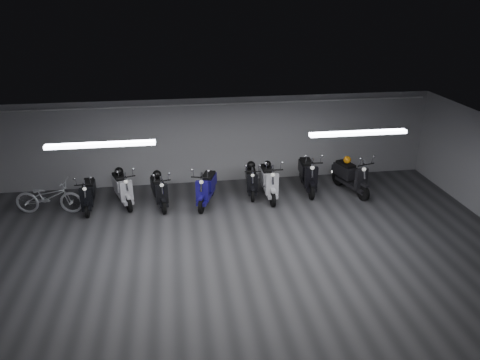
{
  "coord_description": "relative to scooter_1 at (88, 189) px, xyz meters",
  "views": [
    {
      "loc": [
        -1.34,
        -9.03,
        5.98
      ],
      "look_at": [
        0.35,
        2.5,
        1.05
      ],
      "focal_mm": 34.31,
      "sensor_mm": 36.0,
      "label": 1
    }
  ],
  "objects": [
    {
      "name": "scooter_6",
      "position": [
        5.31,
        0.04,
        0.09
      ],
      "size": [
        0.63,
        1.88,
        1.4
      ],
      "primitive_type": null,
      "rotation": [
        0.0,
        0.0,
        -0.0
      ],
      "color": "silver",
      "rests_on": "floor"
    },
    {
      "name": "fluor_strip_left",
      "position": [
        0.93,
        -2.47,
        2.13
      ],
      "size": [
        2.4,
        0.18,
        0.08
      ],
      "primitive_type": "cube",
      "color": "white",
      "rests_on": "ceiling"
    },
    {
      "name": "ceiling",
      "position": [
        3.93,
        -3.47,
        2.19
      ],
      "size": [
        14.0,
        10.0,
        0.01
      ],
      "primitive_type": "cube",
      "color": "slate",
      "rests_on": "ground"
    },
    {
      "name": "helmet_0",
      "position": [
        5.31,
        0.3,
        0.37
      ],
      "size": [
        0.23,
        0.23,
        0.23
      ],
      "primitive_type": "sphere",
      "color": "black",
      "rests_on": "scooter_6"
    },
    {
      "name": "back_wall",
      "position": [
        3.93,
        1.54,
        0.79
      ],
      "size": [
        14.0,
        0.01,
        2.8
      ],
      "primitive_type": "cube",
      "color": "#969698",
      "rests_on": "ground"
    },
    {
      "name": "floor",
      "position": [
        3.93,
        -3.47,
        -0.62
      ],
      "size": [
        14.0,
        10.0,
        0.01
      ],
      "primitive_type": "cube",
      "color": "#323134",
      "rests_on": "ground"
    },
    {
      "name": "scooter_1",
      "position": [
        0.0,
        0.0,
        0.0
      ],
      "size": [
        0.62,
        1.67,
        1.23
      ],
      "primitive_type": null,
      "rotation": [
        0.0,
        0.0,
        0.04
      ],
      "color": "black",
      "rests_on": "floor"
    },
    {
      "name": "scooter_2",
      "position": [
        0.96,
        0.2,
        0.05
      ],
      "size": [
        1.15,
        1.87,
        1.32
      ],
      "primitive_type": null,
      "rotation": [
        0.0,
        0.0,
        0.34
      ],
      "color": "silver",
      "rests_on": "floor"
    },
    {
      "name": "bicycle",
      "position": [
        -1.07,
        -0.08,
        -0.01
      ],
      "size": [
        1.93,
        0.89,
        1.21
      ],
      "primitive_type": "imported",
      "rotation": [
        0.0,
        0.0,
        1.44
      ],
      "color": "silver",
      "rests_on": "floor"
    },
    {
      "name": "helmet_4",
      "position": [
        0.87,
        0.43,
        0.34
      ],
      "size": [
        0.26,
        0.26,
        0.26
      ],
      "primitive_type": "sphere",
      "color": "black",
      "rests_on": "scooter_2"
    },
    {
      "name": "helmet_3",
      "position": [
        1.98,
        0.14,
        0.29
      ],
      "size": [
        0.26,
        0.26,
        0.26
      ],
      "primitive_type": "sphere",
      "color": "black",
      "rests_on": "scooter_3"
    },
    {
      "name": "conduit",
      "position": [
        3.93,
        1.45,
        2.01
      ],
      "size": [
        13.6,
        0.05,
        0.05
      ],
      "primitive_type": "cylinder",
      "rotation": [
        0.0,
        1.57,
        0.0
      ],
      "color": "white",
      "rests_on": "back_wall"
    },
    {
      "name": "scooter_7",
      "position": [
        6.63,
        0.35,
        0.11
      ],
      "size": [
        0.8,
        1.98,
        1.44
      ],
      "primitive_type": null,
      "rotation": [
        0.0,
        0.0,
        -0.08
      ],
      "color": "black",
      "rests_on": "floor"
    },
    {
      "name": "helmet_2",
      "position": [
        4.85,
        0.56,
        0.26
      ],
      "size": [
        0.27,
        0.27,
        0.27
      ],
      "primitive_type": "sphere",
      "color": "black",
      "rests_on": "scooter_5"
    },
    {
      "name": "helmet_1",
      "position": [
        7.84,
        0.26,
        0.39
      ],
      "size": [
        0.24,
        0.24,
        0.24
      ],
      "primitive_type": "sphere",
      "color": "orange",
      "rests_on": "scooter_9"
    },
    {
      "name": "scooter_5",
      "position": [
        4.83,
        0.34,
        -0.02
      ],
      "size": [
        0.69,
        1.64,
        1.19
      ],
      "primitive_type": null,
      "rotation": [
        0.0,
        0.0,
        -0.1
      ],
      "color": "black",
      "rests_on": "floor"
    },
    {
      "name": "fluor_strip_right",
      "position": [
        6.93,
        -2.47,
        2.13
      ],
      "size": [
        2.4,
        0.18,
        0.08
      ],
      "primitive_type": "cube",
      "color": "white",
      "rests_on": "ceiling"
    },
    {
      "name": "scooter_4",
      "position": [
        3.39,
        -0.16,
        0.06
      ],
      "size": [
        1.14,
        1.91,
        1.35
      ],
      "primitive_type": null,
      "rotation": [
        0.0,
        0.0,
        -0.32
      ],
      "color": "navy",
      "rests_on": "floor"
    },
    {
      "name": "scooter_9",
      "position": [
        7.91,
        -0.0,
        0.1
      ],
      "size": [
        1.14,
        2.02,
        1.43
      ],
      "primitive_type": null,
      "rotation": [
        0.0,
        0.0,
        0.28
      ],
      "color": "black",
      "rests_on": "floor"
    },
    {
      "name": "scooter_3",
      "position": [
        2.03,
        -0.08,
        0.01
      ],
      "size": [
        0.88,
        1.75,
        1.25
      ],
      "primitive_type": null,
      "rotation": [
        0.0,
        0.0,
        0.2
      ],
      "color": "black",
      "rests_on": "floor"
    }
  ]
}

